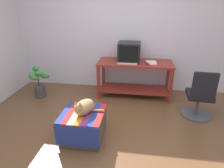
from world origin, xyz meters
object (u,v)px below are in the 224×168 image
Objects in this scene: cat at (84,107)px; tv_monitor at (129,52)px; potted_plant at (39,83)px; office_chair at (200,98)px; stapler at (147,64)px; desk at (135,73)px; ottoman_with_blanket at (83,125)px; keyboard at (127,63)px; book at (151,63)px.

tv_monitor is at bearing 92.45° from cat.
tv_monitor is at bearing 12.52° from potted_plant.
stapler is (-0.92, 0.59, 0.40)m from office_chair.
desk is 1.75m from cat.
tv_monitor is at bearing 71.26° from ottoman_with_blanket.
ottoman_with_blanket is 0.32m from cat.
office_chair is (1.16, -0.75, -0.14)m from desk.
stapler is at bearing -29.68° from office_chair.
cat is 1.84m from potted_plant.
tv_monitor is 4.15× the size of stapler.
tv_monitor reaches higher than office_chair.
keyboard reaches higher than cat.
stapler is (0.38, -0.20, -0.17)m from tv_monitor.
desk is 6.26× the size of book.
keyboard is at bearing -137.25° from desk.
stapler is at bearing -127.85° from book.
stapler reaches higher than ottoman_with_blanket.
desk is 0.45m from tv_monitor.
stapler reaches higher than potted_plant.
keyboard reaches higher than desk.
office_chair is (1.30, -0.79, -0.57)m from tv_monitor.
keyboard is at bearing 7.20° from potted_plant.
desk is at bearing 10.63° from potted_plant.
desk is at bearing -29.97° from office_chair.
desk is at bearing 87.87° from cat.
keyboard is 1.65m from ottoman_with_blanket.
stapler is (0.40, -0.02, 0.01)m from keyboard.
tv_monitor is at bearing 163.65° from desk.
tv_monitor is 1.04× the size of cat.
ottoman_with_blanket is at bearing 27.51° from office_chair.
cat is (-0.66, -1.62, 0.01)m from desk.
book is (0.48, 0.10, 0.00)m from keyboard.
potted_plant is (-1.85, -0.23, -0.44)m from keyboard.
tv_monitor is 0.70× the size of ottoman_with_blanket.
desk is 0.39m from stapler.
stapler is (0.24, -0.16, 0.26)m from desk.
desk is at bearing 66.68° from ottoman_with_blanket.
office_chair is at bearing -31.36° from tv_monitor.
ottoman_with_blanket is 0.96× the size of potted_plant.
ottoman_with_blanket is (-1.01, -1.56, -0.56)m from book.
keyboard is (-0.15, -0.14, 0.25)m from desk.
book is (0.32, -0.05, 0.25)m from desk.
cat is 0.65× the size of potted_plant.
cat is at bearing -125.02° from book.
potted_plant is (-1.87, -0.42, -0.62)m from tv_monitor.
office_chair is at bearing -21.86° from keyboard.
keyboard reaches higher than ottoman_with_blanket.
potted_plant is 2.30m from stapler.
office_chair reaches higher than stapler.
keyboard is 1.50m from office_chair.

